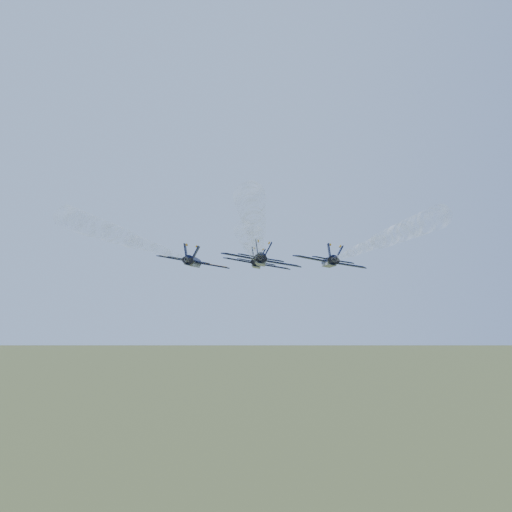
{
  "coord_description": "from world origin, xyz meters",
  "views": [
    {
      "loc": [
        -1.36,
        -111.49,
        99.61
      ],
      "look_at": [
        2.55,
        -1.4,
        103.99
      ],
      "focal_mm": 45.0,
      "sensor_mm": 36.0,
      "label": 1
    }
  ],
  "objects_px": {
    "jet_lead": "(257,263)",
    "jet_slot": "(261,260)",
    "jet_left": "(193,262)",
    "jet_right": "(329,262)"
  },
  "relations": [
    {
      "from": "jet_lead",
      "to": "jet_slot",
      "type": "height_order",
      "value": "same"
    },
    {
      "from": "jet_lead",
      "to": "jet_slot",
      "type": "relative_size",
      "value": 1.0
    },
    {
      "from": "jet_lead",
      "to": "jet_right",
      "type": "xyz_separation_m",
      "value": [
        11.9,
        -10.68,
        0.0
      ]
    },
    {
      "from": "jet_lead",
      "to": "jet_right",
      "type": "relative_size",
      "value": 1.0
    },
    {
      "from": "jet_left",
      "to": "jet_slot",
      "type": "bearing_deg",
      "value": -38.75
    },
    {
      "from": "jet_left",
      "to": "jet_slot",
      "type": "xyz_separation_m",
      "value": [
        11.13,
        -9.93,
        0.0
      ]
    },
    {
      "from": "jet_left",
      "to": "jet_right",
      "type": "relative_size",
      "value": 1.0
    },
    {
      "from": "jet_lead",
      "to": "jet_slot",
      "type": "bearing_deg",
      "value": -87.08
    },
    {
      "from": "jet_lead",
      "to": "jet_slot",
      "type": "xyz_separation_m",
      "value": [
        -0.03,
        -19.43,
        0.0
      ]
    },
    {
      "from": "jet_lead",
      "to": "jet_left",
      "type": "distance_m",
      "value": 14.65
    }
  ]
}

